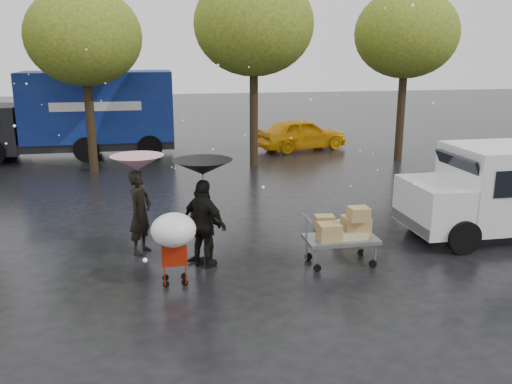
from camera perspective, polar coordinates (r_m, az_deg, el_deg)
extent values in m
plane|color=black|center=(11.26, -3.34, -8.15)|extent=(90.00, 90.00, 0.00)
imported|color=black|center=(12.11, -12.10, -2.10)|extent=(0.72, 0.81, 1.87)
imported|color=black|center=(11.28, -5.45, -3.69)|extent=(0.99, 0.91, 1.64)
imported|color=black|center=(11.14, -5.49, -3.36)|extent=(1.09, 1.09, 1.86)
cylinder|color=#4C4C4C|center=(12.08, -12.12, -1.69)|extent=(0.02, 0.02, 2.05)
cone|color=#D85975|center=(11.84, -12.39, 3.06)|extent=(1.14, 1.14, 0.30)
sphere|color=#4C4C4C|center=(11.83, -12.40, 3.21)|extent=(0.06, 0.06, 0.06)
cylinder|color=#4C4C4C|center=(11.10, -5.51, -2.72)|extent=(0.02, 0.02, 2.11)
cone|color=black|center=(10.83, -5.65, 2.61)|extent=(1.21, 1.21, 0.30)
sphere|color=#4C4C4C|center=(10.82, -5.65, 2.77)|extent=(0.06, 0.06, 0.06)
cube|color=slate|center=(11.48, 8.93, -4.92)|extent=(1.50, 0.80, 0.08)
cylinder|color=slate|center=(11.17, 5.35, -4.00)|extent=(0.04, 0.04, 0.60)
cube|color=olive|center=(11.61, 10.45, -3.51)|extent=(0.55, 0.45, 0.40)
cube|color=olive|center=(11.22, 7.70, -4.17)|extent=(0.45, 0.40, 0.35)
cube|color=olive|center=(11.26, 10.74, -2.27)|extent=(0.40, 0.35, 0.28)
cube|color=tan|center=(11.46, 9.19, -4.43)|extent=(0.90, 0.55, 0.12)
cylinder|color=black|center=(11.18, 6.46, -7.96)|extent=(0.16, 0.05, 0.16)
cylinder|color=black|center=(11.75, 5.54, -6.78)|extent=(0.16, 0.05, 0.16)
cylinder|color=black|center=(11.58, 12.20, -7.40)|extent=(0.16, 0.05, 0.16)
cylinder|color=black|center=(12.12, 11.02, -6.29)|extent=(0.16, 0.05, 0.16)
cube|color=#9F1B09|center=(10.51, -8.62, -6.22)|extent=(0.47, 0.41, 0.45)
cylinder|color=#9F1B09|center=(10.20, -8.65, -4.66)|extent=(0.42, 0.02, 0.02)
cylinder|color=#4C4C4C|center=(10.22, -8.64, -5.03)|extent=(0.02, 0.02, 0.60)
ellipsoid|color=white|center=(10.16, -8.68, -3.97)|extent=(0.84, 0.84, 0.63)
cylinder|color=black|center=(10.58, -9.44, -9.56)|extent=(0.12, 0.04, 0.12)
cylinder|color=black|center=(10.87, -9.50, -8.87)|extent=(0.12, 0.04, 0.12)
cylinder|color=black|center=(10.59, -7.47, -9.45)|extent=(0.12, 0.04, 0.12)
cylinder|color=black|center=(10.88, -7.58, -8.77)|extent=(0.12, 0.04, 0.12)
cube|color=silver|center=(13.35, 18.29, -1.32)|extent=(1.20, 1.95, 1.10)
cube|color=black|center=(13.43, 20.64, 2.31)|extent=(0.37, 1.70, 0.67)
cube|color=slate|center=(13.21, 16.06, -3.13)|extent=(0.12, 1.90, 0.25)
cylinder|color=black|center=(12.81, 20.94, -4.44)|extent=(0.76, 0.28, 0.76)
cylinder|color=black|center=(14.37, 17.03, -2.05)|extent=(0.76, 0.28, 0.76)
cube|color=navy|center=(23.59, -16.23, 8.70)|extent=(6.00, 2.50, 2.80)
cube|color=black|center=(23.90, -18.35, 4.85)|extent=(8.00, 2.30, 0.35)
cube|color=silver|center=(22.33, -16.52, 8.62)|extent=(3.50, 0.03, 0.35)
cylinder|color=black|center=(25.59, -24.71, 4.75)|extent=(1.00, 0.30, 1.00)
cylinder|color=black|center=(22.57, -11.11, 4.65)|extent=(1.00, 0.30, 1.00)
cylinder|color=black|center=(24.84, -11.12, 5.57)|extent=(1.00, 0.30, 1.00)
cube|color=olive|center=(13.05, 9.58, -3.98)|extent=(0.60, 0.52, 0.46)
cube|color=olive|center=(13.66, 7.23, -3.23)|extent=(0.52, 0.43, 0.37)
imported|color=#FAAF0D|center=(24.42, 4.80, 6.12)|extent=(4.41, 2.66, 1.40)
cylinder|color=black|center=(20.52, -17.11, 8.18)|extent=(0.32, 0.32, 4.48)
ellipsoid|color=#365719|center=(20.41, -17.68, 15.33)|extent=(4.00, 4.00, 3.40)
cylinder|color=black|center=(20.73, -0.23, 9.48)|extent=(0.32, 0.32, 4.90)
ellipsoid|color=#365719|center=(20.66, -0.24, 17.24)|extent=(4.40, 4.40, 3.74)
cylinder|color=black|center=(22.63, 15.07, 9.08)|extent=(0.32, 0.32, 4.62)
ellipsoid|color=#365719|center=(22.54, 15.53, 15.76)|extent=(4.00, 4.00, 3.40)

